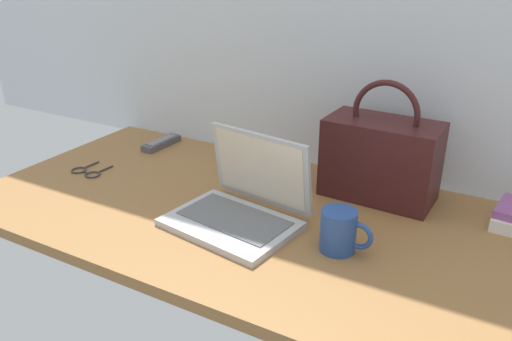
% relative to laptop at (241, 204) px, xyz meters
% --- Properties ---
extents(desk, '(1.60, 0.76, 0.03)m').
position_rel_laptop_xyz_m(desk, '(0.03, 0.06, -0.06)').
color(desk, olive).
rests_on(desk, ground).
extents(laptop, '(0.34, 0.30, 0.22)m').
position_rel_laptop_xyz_m(laptop, '(0.00, 0.00, 0.00)').
color(laptop, '#B2B5BA').
rests_on(laptop, desk).
extents(coffee_mug, '(0.12, 0.08, 0.10)m').
position_rel_laptop_xyz_m(coffee_mug, '(0.27, -0.01, 0.00)').
color(coffee_mug, '#26478C').
rests_on(coffee_mug, desk).
extents(remote_control_near, '(0.05, 0.16, 0.02)m').
position_rel_laptop_xyz_m(remote_control_near, '(-0.52, 0.32, -0.03)').
color(remote_control_near, '#4C4C51').
rests_on(remote_control_near, desk).
extents(eyeglasses, '(0.11, 0.11, 0.01)m').
position_rel_laptop_xyz_m(eyeglasses, '(-0.57, 0.02, -0.04)').
color(eyeglasses, '#333338').
rests_on(eyeglasses, desk).
extents(handbag, '(0.31, 0.17, 0.33)m').
position_rel_laptop_xyz_m(handbag, '(0.26, 0.31, 0.07)').
color(handbag, '#3F1919').
rests_on(handbag, desk).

